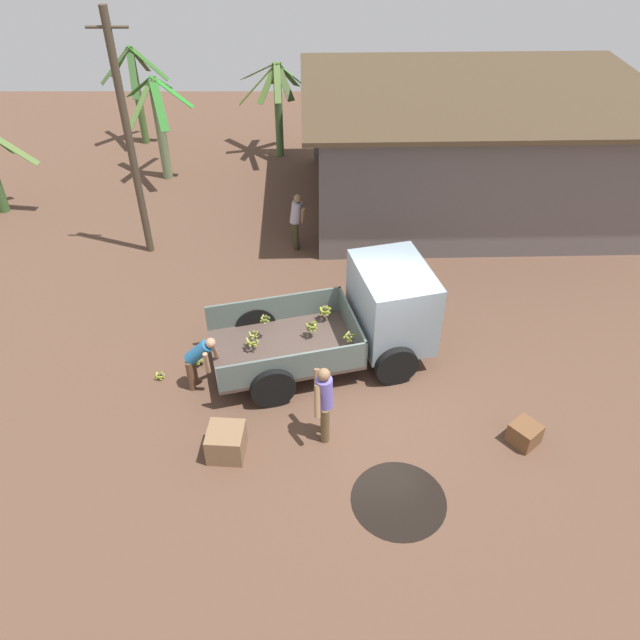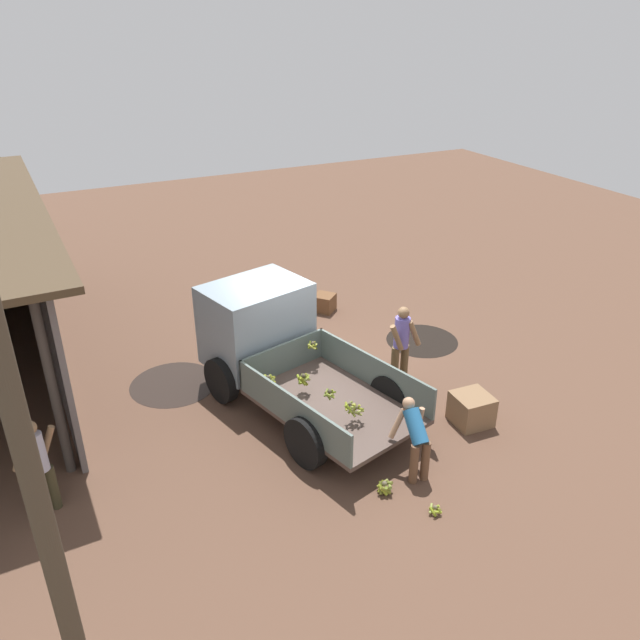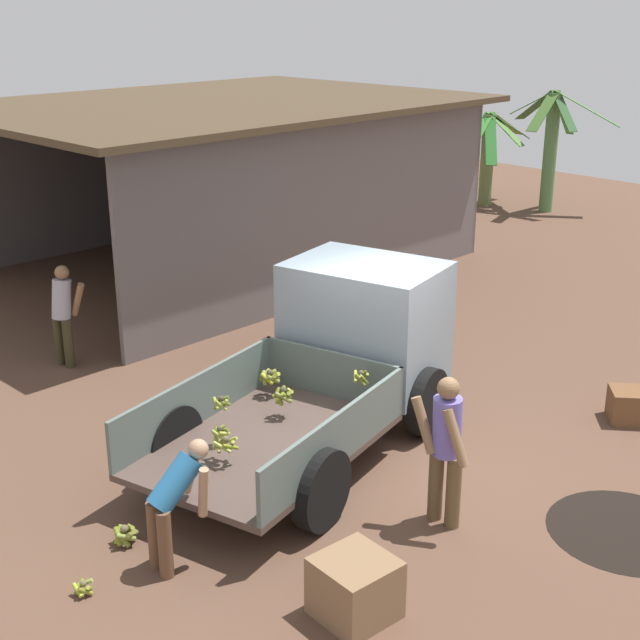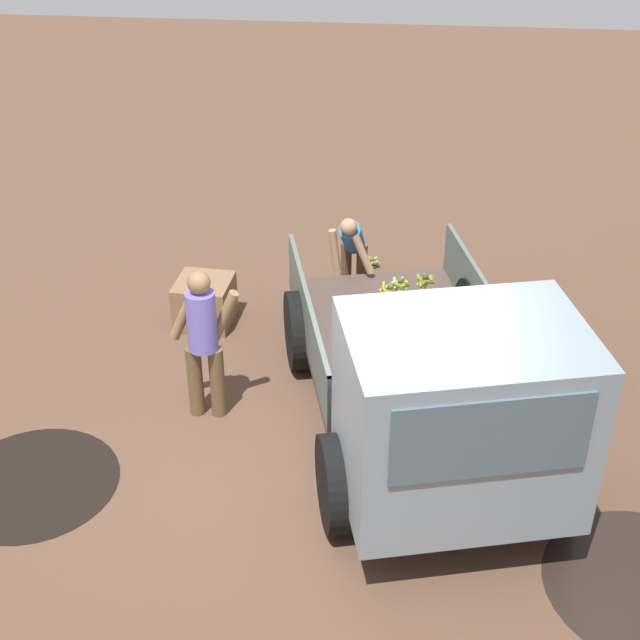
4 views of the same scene
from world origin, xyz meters
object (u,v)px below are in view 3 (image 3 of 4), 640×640
object	(u,v)px
wooden_crate_0	(355,588)
banana_bunch_on_ground_1	(83,587)
wooden_crate_1	(628,405)
person_foreground_visitor	(446,444)
banana_bunch_on_ground_0	(125,534)
cargo_truck	(348,345)
person_bystander_near_shed	(63,311)
person_worker_loading	(175,498)

from	to	relation	value
wooden_crate_0	banana_bunch_on_ground_1	bearing A→B (deg)	129.77
wooden_crate_0	wooden_crate_1	xyz separation A→B (m)	(5.48, 0.26, -0.07)
person_foreground_visitor	banana_bunch_on_ground_0	bearing A→B (deg)	-38.47
cargo_truck	wooden_crate_1	world-z (taller)	cargo_truck
person_foreground_visitor	person_bystander_near_shed	size ratio (longest dim) A/B	1.08
cargo_truck	banana_bunch_on_ground_1	size ratio (longest dim) A/B	22.62
cargo_truck	person_worker_loading	size ratio (longest dim) A/B	3.77
cargo_truck	wooden_crate_0	size ratio (longest dim) A/B	7.41
cargo_truck	wooden_crate_1	size ratio (longest dim) A/B	9.95
person_foreground_visitor	wooden_crate_0	world-z (taller)	person_foreground_visitor
person_worker_loading	person_foreground_visitor	bearing A→B (deg)	-22.91
banana_bunch_on_ground_0	banana_bunch_on_ground_1	world-z (taller)	banana_bunch_on_ground_0
wooden_crate_0	wooden_crate_1	size ratio (longest dim) A/B	1.34
person_foreground_visitor	wooden_crate_1	xyz separation A→B (m)	(3.71, -0.15, -0.72)
person_bystander_near_shed	person_foreground_visitor	bearing A→B (deg)	-93.96
person_worker_loading	person_bystander_near_shed	xyz separation A→B (m)	(1.79, 5.43, 0.12)
person_worker_loading	banana_bunch_on_ground_1	size ratio (longest dim) A/B	6.00
cargo_truck	wooden_crate_0	bearing A→B (deg)	-148.92
banana_bunch_on_ground_0	wooden_crate_0	size ratio (longest dim) A/B	0.44
person_bystander_near_shed	wooden_crate_0	world-z (taller)	person_bystander_near_shed
person_bystander_near_shed	wooden_crate_0	xyz separation A→B (m)	(-1.07, -7.17, -0.58)
cargo_truck	banana_bunch_on_ground_1	bearing A→B (deg)	176.46
person_foreground_visitor	wooden_crate_1	bearing A→B (deg)	175.97
banana_bunch_on_ground_1	wooden_crate_0	distance (m)	2.57
cargo_truck	person_foreground_visitor	world-z (taller)	cargo_truck
banana_bunch_on_ground_0	wooden_crate_1	world-z (taller)	wooden_crate_1
person_foreground_visitor	wooden_crate_1	distance (m)	3.79
cargo_truck	wooden_crate_0	world-z (taller)	cargo_truck
person_worker_loading	person_bystander_near_shed	distance (m)	5.71
person_bystander_near_shed	cargo_truck	bearing A→B (deg)	-78.59
cargo_truck	person_worker_loading	bearing A→B (deg)	-177.32
cargo_truck	person_bystander_near_shed	world-z (taller)	cargo_truck
banana_bunch_on_ground_1	banana_bunch_on_ground_0	bearing A→B (deg)	30.86
person_worker_loading	banana_bunch_on_ground_0	bearing A→B (deg)	111.69
banana_bunch_on_ground_0	banana_bunch_on_ground_1	size ratio (longest dim) A/B	1.34
wooden_crate_1	banana_bunch_on_ground_1	bearing A→B (deg)	166.51
wooden_crate_0	person_bystander_near_shed	bearing A→B (deg)	81.47
person_foreground_visitor	wooden_crate_0	xyz separation A→B (m)	(-1.76, -0.41, -0.65)
person_bystander_near_shed	banana_bunch_on_ground_0	bearing A→B (deg)	-122.33
cargo_truck	banana_bunch_on_ground_0	world-z (taller)	cargo_truck
person_foreground_visitor	banana_bunch_on_ground_0	distance (m)	3.43
cargo_truck	banana_bunch_on_ground_0	distance (m)	3.82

